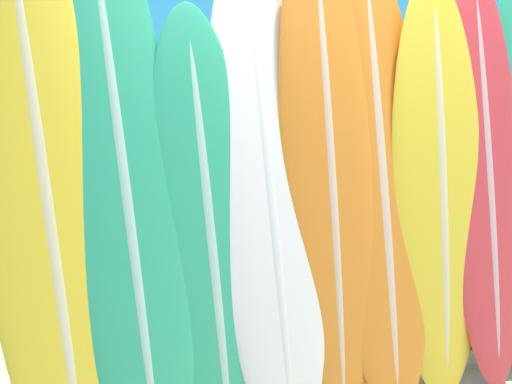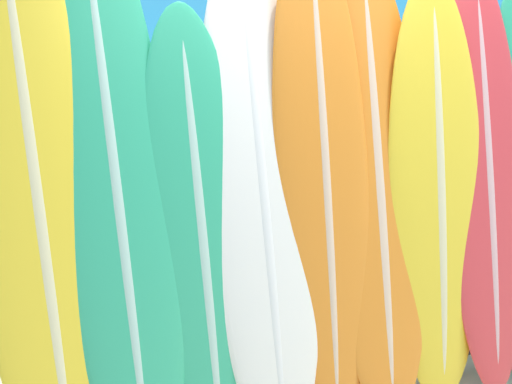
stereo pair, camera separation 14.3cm
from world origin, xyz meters
name	(u,v)px [view 1 (the left image)]	position (x,y,z in m)	size (l,w,h in m)	color
surfboard_rack	(326,326)	(-0.18, 0.32, 0.51)	(2.87, 0.04, 0.93)	#28282D
surfboard_slot_0	(48,216)	(-1.45, 0.38, 1.30)	(0.53, 0.62, 2.60)	yellow
surfboard_slot_1	(126,208)	(-1.14, 0.38, 1.28)	(0.51, 0.68, 2.57)	#289E70
surfboard_slot_2	(210,250)	(-0.79, 0.32, 1.05)	(0.51, 0.50, 2.09)	#289E70
surfboard_slot_3	(269,213)	(-0.49, 0.34, 1.16)	(0.54, 0.63, 2.32)	silver
surfboard_slot_4	(329,191)	(-0.18, 0.34, 1.22)	(0.49, 0.53, 2.44)	orange
surfboard_slot_5	(381,194)	(0.12, 0.35, 1.15)	(0.56, 0.60, 2.30)	orange
surfboard_slot_6	(439,196)	(0.46, 0.32, 1.10)	(0.57, 0.48, 2.19)	yellow
surfboard_slot_7	(485,183)	(0.78, 0.33, 1.11)	(0.51, 0.62, 2.22)	red
person_mid_beach	(227,34)	(2.30, 7.18, 0.99)	(0.31, 0.29, 1.82)	#846047
person_far_right	(117,118)	(-0.44, 3.11, 0.98)	(0.30, 0.24, 1.79)	#A87A5B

